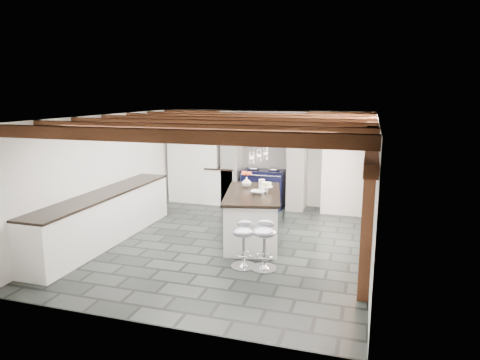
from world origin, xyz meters
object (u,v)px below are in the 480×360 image
(range_cooker, at_px, (263,188))
(bar_stool_far, at_px, (244,239))
(kitchen_island, at_px, (253,216))
(bar_stool_near, at_px, (264,240))

(range_cooker, height_order, bar_stool_far, range_cooker)
(kitchen_island, bearing_deg, bar_stool_near, -79.34)
(range_cooker, bearing_deg, bar_stool_far, -80.91)
(kitchen_island, bearing_deg, bar_stool_far, -93.83)
(range_cooker, height_order, kitchen_island, kitchen_island)
(kitchen_island, distance_m, bar_stool_far, 1.24)
(bar_stool_far, bearing_deg, range_cooker, 83.74)
(kitchen_island, relative_size, bar_stool_near, 2.60)
(bar_stool_near, relative_size, bar_stool_far, 1.04)
(range_cooker, distance_m, kitchen_island, 2.51)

